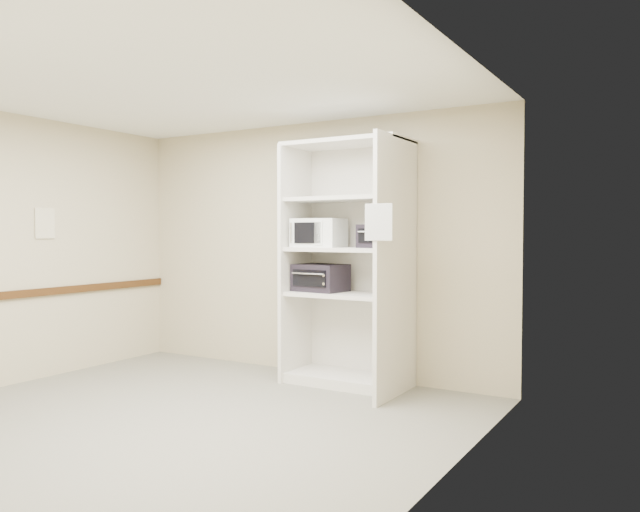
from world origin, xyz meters
The scene contains 12 objects.
floor centered at (0.00, 0.00, 0.00)m, with size 4.50×4.00×0.01m, color slate.
ceiling centered at (0.00, 0.00, 2.70)m, with size 4.50×4.00×0.01m, color white.
wall_back centered at (0.00, 2.00, 1.35)m, with size 4.50×0.02×2.70m, color tan.
wall_left centered at (-2.25, 0.00, 1.35)m, with size 0.02×4.00×2.70m, color tan.
wall_right centered at (2.25, 0.00, 1.35)m, with size 0.02×4.00×2.70m, color tan.
shelving_unit centered at (0.67, 1.70, 1.13)m, with size 1.24×0.92×2.42m.
microwave centered at (0.30, 1.69, 1.51)m, with size 0.48×0.37×0.29m, color white.
toaster_oven_upper centered at (0.99, 1.70, 1.48)m, with size 0.39×0.29×0.23m, color black.
toaster_oven_lower centered at (0.32, 1.69, 1.06)m, with size 0.50×0.38×0.28m, color black.
paper_sign centered at (1.26, 1.07, 1.61)m, with size 0.24×0.01×0.31m, color white.
chair_rail centered at (-2.23, 0.00, 0.90)m, with size 0.04×3.98×0.08m, color #3C210C.
wall_poster centered at (-2.24, 0.37, 1.61)m, with size 0.01×0.23×0.32m, color white.
Camera 1 is at (3.54, -3.75, 1.51)m, focal length 35.00 mm.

